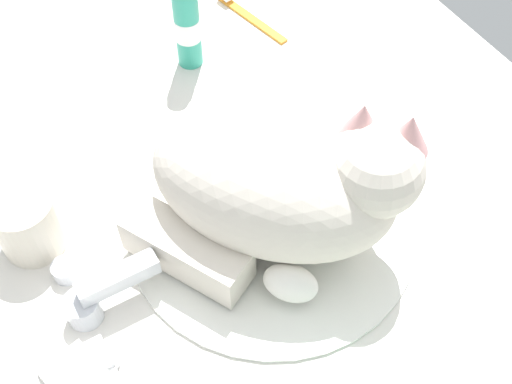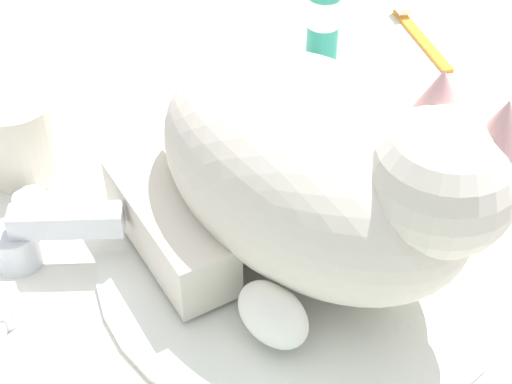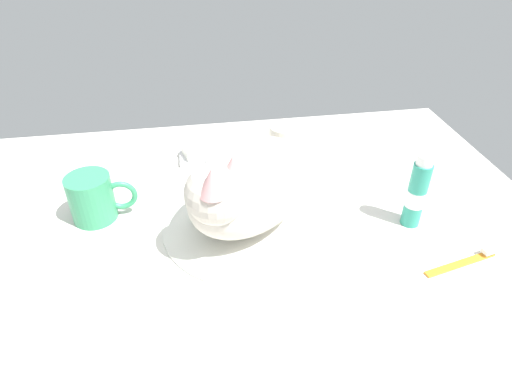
{
  "view_description": "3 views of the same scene",
  "coord_description": "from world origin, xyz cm",
  "px_view_note": "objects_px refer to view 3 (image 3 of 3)",
  "views": [
    {
      "loc": [
        -34.08,
        21.67,
        60.77
      ],
      "look_at": [
        1.91,
        0.89,
        4.69
      ],
      "focal_mm": 46.43,
      "sensor_mm": 36.0,
      "label": 1
    },
    {
      "loc": [
        -40.55,
        5.28,
        42.05
      ],
      "look_at": [
        2.21,
        3.63,
        4.48
      ],
      "focal_mm": 53.26,
      "sensor_mm": 36.0,
      "label": 2
    },
    {
      "loc": [
        -9.0,
        -60.59,
        50.25
      ],
      "look_at": [
        0.7,
        -1.0,
        7.67
      ],
      "focal_mm": 30.91,
      "sensor_mm": 36.0,
      "label": 3
    }
  ],
  "objects_px": {
    "soap_bar": "(200,150)",
    "toothbrush": "(465,261)",
    "cat": "(246,187)",
    "coffee_mug": "(93,198)",
    "toothpaste_bottle": "(417,193)",
    "rinse_cup": "(285,141)",
    "faucet": "(237,157)"
  },
  "relations": [
    {
      "from": "faucet",
      "to": "rinse_cup",
      "type": "bearing_deg",
      "value": 14.28
    },
    {
      "from": "faucet",
      "to": "soap_bar",
      "type": "distance_m",
      "value": 0.09
    },
    {
      "from": "faucet",
      "to": "toothpaste_bottle",
      "type": "relative_size",
      "value": 0.97
    },
    {
      "from": "soap_bar",
      "to": "rinse_cup",
      "type": "bearing_deg",
      "value": -4.02
    },
    {
      "from": "soap_bar",
      "to": "toothbrush",
      "type": "distance_m",
      "value": 0.56
    },
    {
      "from": "soap_bar",
      "to": "toothbrush",
      "type": "height_order",
      "value": "soap_bar"
    },
    {
      "from": "soap_bar",
      "to": "toothbrush",
      "type": "bearing_deg",
      "value": -44.74
    },
    {
      "from": "rinse_cup",
      "to": "coffee_mug",
      "type": "bearing_deg",
      "value": -156.68
    },
    {
      "from": "coffee_mug",
      "to": "rinse_cup",
      "type": "xyz_separation_m",
      "value": [
        0.38,
        0.17,
        -0.01
      ]
    },
    {
      "from": "rinse_cup",
      "to": "soap_bar",
      "type": "relative_size",
      "value": 1.02
    },
    {
      "from": "cat",
      "to": "coffee_mug",
      "type": "xyz_separation_m",
      "value": [
        -0.26,
        0.07,
        -0.04
      ]
    },
    {
      "from": "cat",
      "to": "coffee_mug",
      "type": "relative_size",
      "value": 2.5
    },
    {
      "from": "rinse_cup",
      "to": "toothpaste_bottle",
      "type": "height_order",
      "value": "toothpaste_bottle"
    },
    {
      "from": "coffee_mug",
      "to": "toothpaste_bottle",
      "type": "bearing_deg",
      "value": -10.93
    },
    {
      "from": "coffee_mug",
      "to": "toothpaste_bottle",
      "type": "xyz_separation_m",
      "value": [
        0.56,
        -0.11,
        0.02
      ]
    },
    {
      "from": "soap_bar",
      "to": "toothpaste_bottle",
      "type": "relative_size",
      "value": 0.5
    },
    {
      "from": "cat",
      "to": "toothpaste_bottle",
      "type": "bearing_deg",
      "value": -6.84
    },
    {
      "from": "coffee_mug",
      "to": "rinse_cup",
      "type": "relative_size",
      "value": 1.66
    },
    {
      "from": "cat",
      "to": "toothpaste_bottle",
      "type": "relative_size",
      "value": 2.11
    },
    {
      "from": "cat",
      "to": "faucet",
      "type": "bearing_deg",
      "value": 87.23
    },
    {
      "from": "faucet",
      "to": "toothbrush",
      "type": "distance_m",
      "value": 0.48
    },
    {
      "from": "coffee_mug",
      "to": "soap_bar",
      "type": "relative_size",
      "value": 1.69
    },
    {
      "from": "cat",
      "to": "soap_bar",
      "type": "height_order",
      "value": "cat"
    },
    {
      "from": "rinse_cup",
      "to": "soap_bar",
      "type": "distance_m",
      "value": 0.19
    },
    {
      "from": "faucet",
      "to": "coffee_mug",
      "type": "bearing_deg",
      "value": -153.34
    },
    {
      "from": "toothpaste_bottle",
      "to": "rinse_cup",
      "type": "bearing_deg",
      "value": 122.16
    },
    {
      "from": "cat",
      "to": "toothbrush",
      "type": "distance_m",
      "value": 0.37
    },
    {
      "from": "cat",
      "to": "toothpaste_bottle",
      "type": "xyz_separation_m",
      "value": [
        0.29,
        -0.04,
        -0.02
      ]
    },
    {
      "from": "coffee_mug",
      "to": "cat",
      "type": "bearing_deg",
      "value": -15.32
    },
    {
      "from": "rinse_cup",
      "to": "toothpaste_bottle",
      "type": "distance_m",
      "value": 0.32
    },
    {
      "from": "toothbrush",
      "to": "coffee_mug",
      "type": "bearing_deg",
      "value": 159.95
    },
    {
      "from": "faucet",
      "to": "rinse_cup",
      "type": "relative_size",
      "value": 1.9
    }
  ]
}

